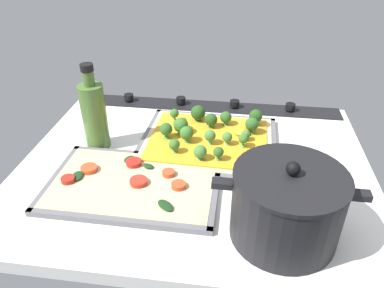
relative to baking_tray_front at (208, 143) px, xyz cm
name	(u,v)px	position (x,y,z in cm)	size (l,w,h in cm)	color
ground_plane	(195,168)	(2.33, 8.33, -1.86)	(81.04, 66.05, 3.00)	silver
stove_control_panel	(207,105)	(2.33, -21.20, 0.18)	(77.80, 7.00, 2.60)	black
baking_tray_front	(208,143)	(0.00, 0.00, 0.00)	(34.60, 29.97, 1.30)	slate
broccoli_pizza	(209,136)	(-0.14, -0.58, 1.75)	(32.13, 27.50, 5.82)	beige
baking_tray_back	(134,185)	(14.13, 18.95, 0.01)	(36.37, 23.90, 1.30)	slate
veggie_pizza_back	(133,182)	(14.32, 18.79, 0.69)	(33.95, 21.49, 1.90)	#CAB086
cooking_pot	(286,205)	(-16.28, 28.41, 6.42)	(26.22, 19.40, 15.86)	black
oil_bottle	(94,114)	(27.19, 4.17, 8.48)	(5.89, 5.89, 21.40)	#476B2D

